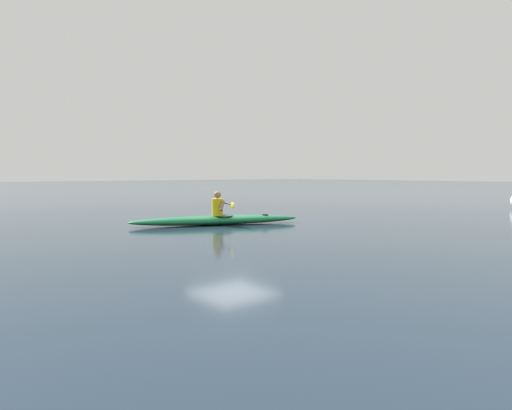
# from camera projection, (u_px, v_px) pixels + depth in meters

# --- Properties ---
(ground_plane) EXTENTS (160.00, 160.00, 0.00)m
(ground_plane) POSITION_uv_depth(u_px,v_px,m) (233.00, 219.00, 14.91)
(ground_plane) COLOR #1E2D3D
(kayak) EXTENTS (5.00, 2.53, 0.27)m
(kayak) POSITION_uv_depth(u_px,v_px,m) (216.00, 220.00, 13.37)
(kayak) COLOR #19723F
(kayak) RESTS_ON ground
(kayaker) EXTENTS (0.94, 2.26, 0.72)m
(kayaker) POSITION_uv_depth(u_px,v_px,m) (218.00, 205.00, 13.36)
(kayaker) COLOR yellow
(kayaker) RESTS_ON kayak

